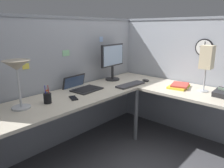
{
  "coord_description": "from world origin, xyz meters",
  "views": [
    {
      "loc": [
        -1.96,
        -1.33,
        1.45
      ],
      "look_at": [
        -0.11,
        0.34,
        0.79
      ],
      "focal_mm": 34.33,
      "sensor_mm": 36.0,
      "label": 1
    }
  ],
  "objects_px": {
    "monitor": "(113,59)",
    "computer_mouse": "(146,80)",
    "book_stack": "(179,86)",
    "cell_phone": "(73,98)",
    "wall_clock": "(204,48)",
    "keyboard": "(131,85)",
    "desk_lamp_dome": "(17,69)",
    "desk_lamp_paper": "(207,59)",
    "laptop": "(81,87)",
    "pen_cup": "(47,98)"
  },
  "relations": [
    {
      "from": "keyboard",
      "to": "pen_cup",
      "type": "height_order",
      "value": "pen_cup"
    },
    {
      "from": "keyboard",
      "to": "wall_clock",
      "type": "xyz_separation_m",
      "value": [
        0.65,
        -0.64,
        0.47
      ]
    },
    {
      "from": "computer_mouse",
      "to": "book_stack",
      "type": "distance_m",
      "value": 0.47
    },
    {
      "from": "computer_mouse",
      "to": "wall_clock",
      "type": "relative_size",
      "value": 0.47
    },
    {
      "from": "monitor",
      "to": "desk_lamp_paper",
      "type": "xyz_separation_m",
      "value": [
        0.28,
        -1.16,
        0.09
      ]
    },
    {
      "from": "laptop",
      "to": "monitor",
      "type": "bearing_deg",
      "value": 1.95
    },
    {
      "from": "pen_cup",
      "to": "cell_phone",
      "type": "relative_size",
      "value": 1.25
    },
    {
      "from": "monitor",
      "to": "cell_phone",
      "type": "xyz_separation_m",
      "value": [
        -0.89,
        -0.24,
        -0.29
      ]
    },
    {
      "from": "desk_lamp_paper",
      "to": "wall_clock",
      "type": "distance_m",
      "value": 0.34
    },
    {
      "from": "computer_mouse",
      "to": "cell_phone",
      "type": "relative_size",
      "value": 0.72
    },
    {
      "from": "monitor",
      "to": "keyboard",
      "type": "bearing_deg",
      "value": -101.19
    },
    {
      "from": "wall_clock",
      "to": "keyboard",
      "type": "bearing_deg",
      "value": 135.5
    },
    {
      "from": "laptop",
      "to": "keyboard",
      "type": "distance_m",
      "value": 0.63
    },
    {
      "from": "desk_lamp_dome",
      "to": "book_stack",
      "type": "height_order",
      "value": "desk_lamp_dome"
    },
    {
      "from": "pen_cup",
      "to": "desk_lamp_paper",
      "type": "xyz_separation_m",
      "value": [
        1.43,
        -1.0,
        0.33
      ]
    },
    {
      "from": "desk_lamp_dome",
      "to": "pen_cup",
      "type": "bearing_deg",
      "value": -13.51
    },
    {
      "from": "keyboard",
      "to": "desk_lamp_paper",
      "type": "height_order",
      "value": "desk_lamp_paper"
    },
    {
      "from": "monitor",
      "to": "computer_mouse",
      "type": "relative_size",
      "value": 4.81
    },
    {
      "from": "cell_phone",
      "to": "desk_lamp_paper",
      "type": "height_order",
      "value": "desk_lamp_paper"
    },
    {
      "from": "keyboard",
      "to": "cell_phone",
      "type": "relative_size",
      "value": 2.99
    },
    {
      "from": "cell_phone",
      "to": "laptop",
      "type": "bearing_deg",
      "value": 60.87
    },
    {
      "from": "laptop",
      "to": "desk_lamp_paper",
      "type": "distance_m",
      "value": 1.49
    },
    {
      "from": "laptop",
      "to": "book_stack",
      "type": "relative_size",
      "value": 1.27
    },
    {
      "from": "laptop",
      "to": "pen_cup",
      "type": "relative_size",
      "value": 2.24
    },
    {
      "from": "monitor",
      "to": "wall_clock",
      "type": "distance_m",
      "value": 1.19
    },
    {
      "from": "keyboard",
      "to": "desk_lamp_dome",
      "type": "bearing_deg",
      "value": 171.05
    },
    {
      "from": "keyboard",
      "to": "book_stack",
      "type": "height_order",
      "value": "book_stack"
    },
    {
      "from": "keyboard",
      "to": "desk_lamp_paper",
      "type": "bearing_deg",
      "value": -62.95
    },
    {
      "from": "monitor",
      "to": "pen_cup",
      "type": "relative_size",
      "value": 2.78
    },
    {
      "from": "laptop",
      "to": "pen_cup",
      "type": "distance_m",
      "value": 0.57
    },
    {
      "from": "computer_mouse",
      "to": "monitor",
      "type": "bearing_deg",
      "value": 119.5
    },
    {
      "from": "laptop",
      "to": "cell_phone",
      "type": "bearing_deg",
      "value": -142.8
    },
    {
      "from": "desk_lamp_paper",
      "to": "wall_clock",
      "type": "bearing_deg",
      "value": 25.95
    },
    {
      "from": "cell_phone",
      "to": "book_stack",
      "type": "relative_size",
      "value": 0.45
    },
    {
      "from": "cell_phone",
      "to": "wall_clock",
      "type": "xyz_separation_m",
      "value": [
        1.47,
        -0.78,
        0.47
      ]
    },
    {
      "from": "book_stack",
      "to": "desk_lamp_paper",
      "type": "distance_m",
      "value": 0.46
    },
    {
      "from": "book_stack",
      "to": "wall_clock",
      "type": "height_order",
      "value": "wall_clock"
    },
    {
      "from": "keyboard",
      "to": "pen_cup",
      "type": "relative_size",
      "value": 2.39
    },
    {
      "from": "desk_lamp_paper",
      "to": "desk_lamp_dome",
      "type": "bearing_deg",
      "value": 147.73
    },
    {
      "from": "desk_lamp_dome",
      "to": "cell_phone",
      "type": "relative_size",
      "value": 3.09
    },
    {
      "from": "desk_lamp_paper",
      "to": "pen_cup",
      "type": "bearing_deg",
      "value": 145.12
    },
    {
      "from": "desk_lamp_dome",
      "to": "pen_cup",
      "type": "height_order",
      "value": "desk_lamp_dome"
    },
    {
      "from": "keyboard",
      "to": "computer_mouse",
      "type": "relative_size",
      "value": 4.13
    },
    {
      "from": "desk_lamp_dome",
      "to": "desk_lamp_paper",
      "type": "distance_m",
      "value": 1.97
    },
    {
      "from": "pen_cup",
      "to": "cell_phone",
      "type": "height_order",
      "value": "pen_cup"
    },
    {
      "from": "computer_mouse",
      "to": "book_stack",
      "type": "xyz_separation_m",
      "value": [
        0.03,
        -0.47,
        0.0
      ]
    },
    {
      "from": "keyboard",
      "to": "book_stack",
      "type": "bearing_deg",
      "value": -54.1
    },
    {
      "from": "computer_mouse",
      "to": "keyboard",
      "type": "bearing_deg",
      "value": 174.88
    },
    {
      "from": "wall_clock",
      "to": "monitor",
      "type": "bearing_deg",
      "value": 119.58
    },
    {
      "from": "computer_mouse",
      "to": "cell_phone",
      "type": "xyz_separation_m",
      "value": [
        -1.12,
        0.16,
        -0.01
      ]
    }
  ]
}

